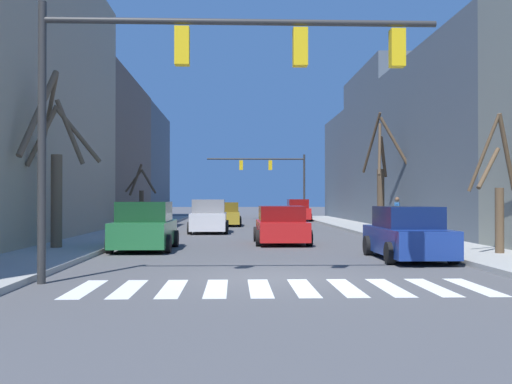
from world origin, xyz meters
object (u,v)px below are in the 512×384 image
object	(u,v)px
car_at_intersection	(298,211)
street_tree_right_mid	(382,179)
car_parked_right_far	(145,228)
car_parked_left_far	(209,217)
car_parked_right_mid	(225,215)
street_tree_right_near	(498,193)
street_tree_right_far	(141,198)
pedestrian_crossing_street	(397,211)
car_driving_away_lane	(281,226)
car_driving_toward_lane	(407,235)
street_tree_left_near	(54,165)
traffic_signal_far	(274,171)
traffic_signal_near	(195,72)

from	to	relation	value
car_at_intersection	street_tree_right_mid	size ratio (longest dim) A/B	0.67
car_parked_right_far	street_tree_right_mid	distance (m)	15.44
car_parked_left_far	car_parked_right_mid	size ratio (longest dim) A/B	1.04
car_parked_right_mid	street_tree_right_near	xyz separation A→B (m)	(8.90, -22.21, 1.29)
street_tree_right_far	street_tree_right_mid	distance (m)	13.88
pedestrian_crossing_street	street_tree_right_mid	size ratio (longest dim) A/B	0.28
car_at_intersection	car_driving_away_lane	bearing A→B (deg)	172.41
car_driving_toward_lane	street_tree_left_near	bearing A→B (deg)	75.50
traffic_signal_far	car_driving_away_lane	bearing A→B (deg)	-93.11
car_parked_left_far	street_tree_right_far	size ratio (longest dim) A/B	1.19
traffic_signal_near	traffic_signal_far	size ratio (longest dim) A/B	1.02
traffic_signal_far	car_driving_toward_lane	world-z (taller)	traffic_signal_far
traffic_signal_near	street_tree_right_mid	world-z (taller)	street_tree_right_mid
car_driving_away_lane	car_parked_right_mid	world-z (taller)	car_parked_right_mid
car_parked_left_far	street_tree_right_mid	distance (m)	9.62
traffic_signal_far	pedestrian_crossing_street	xyz separation A→B (m)	(4.84, -22.30, -3.06)
car_driving_toward_lane	street_tree_right_mid	world-z (taller)	street_tree_right_mid
car_driving_toward_lane	car_at_intersection	size ratio (longest dim) A/B	1.05
street_tree_right_mid	street_tree_right_near	world-z (taller)	street_tree_right_mid
car_parked_left_far	car_parked_right_far	bearing A→B (deg)	-9.76
car_parked_left_far	street_tree_left_near	xyz separation A→B (m)	(-4.90, -11.50, 2.19)
pedestrian_crossing_street	street_tree_left_near	world-z (taller)	street_tree_left_near
car_parked_right_mid	pedestrian_crossing_street	world-z (taller)	pedestrian_crossing_street
traffic_signal_far	car_parked_left_far	bearing A→B (deg)	-103.64
car_driving_away_lane	car_parked_right_mid	distance (m)	16.36
car_driving_toward_lane	pedestrian_crossing_street	distance (m)	12.49
car_driving_away_lane	car_parked_right_far	xyz separation A→B (m)	(-5.17, -2.80, 0.08)
street_tree_right_near	street_tree_left_near	world-z (taller)	street_tree_left_near
car_parked_left_far	car_at_intersection	bearing A→B (deg)	158.72
car_driving_away_lane	car_parked_right_mid	bearing A→B (deg)	8.99
car_driving_toward_lane	pedestrian_crossing_street	world-z (taller)	pedestrian_crossing_street
street_tree_right_far	street_tree_right_near	xyz separation A→B (m)	(13.74, -16.82, 0.13)
car_driving_away_lane	pedestrian_crossing_street	distance (m)	8.51
car_driving_away_lane	street_tree_right_near	distance (m)	8.86
car_parked_right_mid	car_driving_toward_lane	bearing A→B (deg)	14.61
traffic_signal_far	street_tree_right_near	xyz separation A→B (m)	(4.82, -33.99, -2.22)
car_driving_away_lane	street_tree_right_mid	bearing A→B (deg)	-38.73
car_driving_away_lane	street_tree_left_near	xyz separation A→B (m)	(-8.22, -3.48, 2.29)
traffic_signal_near	car_at_intersection	distance (m)	37.18
traffic_signal_far	street_tree_right_near	bearing A→B (deg)	-81.92
street_tree_right_near	car_driving_away_lane	bearing A→B (deg)	136.34
traffic_signal_far	street_tree_right_near	size ratio (longest dim) A/B	1.96
pedestrian_crossing_street	street_tree_right_near	world-z (taller)	street_tree_right_near
car_at_intersection	street_tree_left_near	size ratio (longest dim) A/B	0.69
car_driving_away_lane	car_at_intersection	bearing A→B (deg)	-7.59
street_tree_right_mid	street_tree_right_near	distance (m)	13.65
car_parked_right_mid	car_at_intersection	xyz separation A→B (m)	(5.90, 8.95, 0.08)
traffic_signal_near	car_at_intersection	size ratio (longest dim) A/B	2.05
street_tree_right_near	car_parked_right_mid	bearing A→B (deg)	111.84
street_tree_right_mid	car_at_intersection	bearing A→B (deg)	98.83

